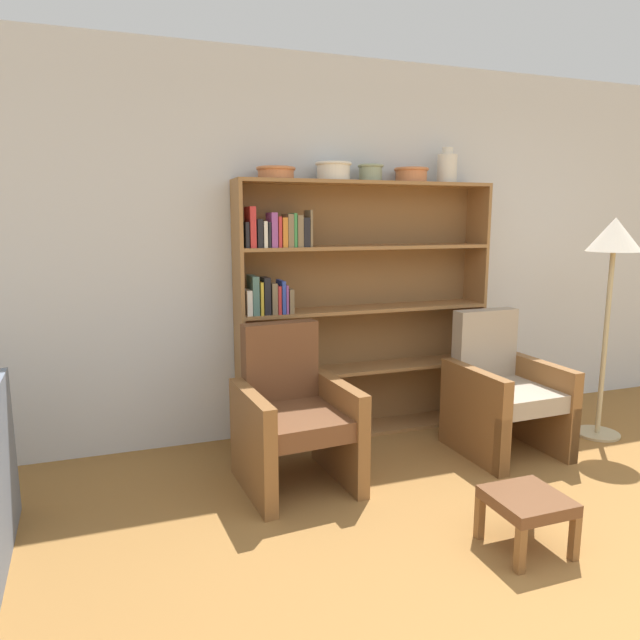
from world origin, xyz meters
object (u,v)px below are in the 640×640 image
armchair_leather (293,417)px  bowl_slate (276,172)px  bowl_olive (370,172)px  bowl_sage (411,174)px  bowl_stoneware (333,170)px  floor_lamp (613,250)px  vase_tall (447,168)px  footstool (527,505)px  armchair_cushioned (502,392)px  bookshelf (340,315)px

armchair_leather → bowl_slate: bearing=-102.3°
bowl_olive → bowl_sage: size_ratio=0.73×
bowl_stoneware → floor_lamp: size_ratio=0.16×
bowl_olive → vase_tall: size_ratio=0.71×
bowl_slate → footstool: (0.77, -1.74, -1.69)m
armchair_cushioned → floor_lamp: (0.86, -0.02, 0.97)m
bowl_sage → floor_lamp: (1.27, -0.68, -0.55)m
vase_tall → floor_lamp: (0.97, -0.68, -0.60)m
bowl_sage → footstool: 2.45m
bowl_olive → floor_lamp: bearing=-23.2°
armchair_leather → footstool: (0.86, -1.08, -0.19)m
bowl_olive → armchair_leather: bearing=-140.2°
bookshelf → bowl_olive: (0.22, -0.02, 1.03)m
bowl_stoneware → floor_lamp: (1.88, -0.68, -0.56)m
bookshelf → floor_lamp: size_ratio=1.19×
footstool → bowl_slate: bearing=113.8°
bowl_stoneware → armchair_cushioned: 1.95m
bookshelf → footstool: (0.29, -1.76, -0.68)m
bookshelf → armchair_leather: (-0.57, -0.68, -0.49)m
armchair_cushioned → bowl_olive: bearing=-43.7°
bowl_stoneware → bowl_sage: 0.61m
bowl_olive → armchair_leather: size_ratio=0.19×
bowl_sage → footstool: size_ratio=0.72×
bowl_stoneware → bowl_sage: (0.61, 0.00, -0.01)m
bookshelf → armchair_cushioned: (0.95, -0.68, -0.49)m
bowl_olive → bowl_sage: bowl_olive is taller
bowl_sage → vase_tall: size_ratio=0.97×
vase_tall → footstool: bearing=-107.8°
bowl_olive → bowl_slate: bearing=180.0°
bowl_slate → vase_tall: bearing=0.0°
floor_lamp → footstool: bearing=-145.2°
bookshelf → bowl_sage: bearing=-2.0°
armchair_leather → floor_lamp: bearing=175.1°
bowl_sage → armchair_leather: bearing=-149.5°
bowl_olive → armchair_leather: bowl_olive is taller
armchair_cushioned → floor_lamp: size_ratio=0.60×
armchair_leather → floor_lamp: floor_lamp is taller
bowl_slate → bowl_stoneware: (0.42, 0.00, 0.02)m
bowl_olive → vase_tall: vase_tall is taller
vase_tall → floor_lamp: size_ratio=0.16×
vase_tall → footstool: vase_tall is taller
bowl_olive → bowl_sage: bearing=0.0°
vase_tall → armchair_cushioned: (0.10, -0.66, -1.57)m
bowl_olive → bookshelf: bearing=175.1°
bookshelf → bowl_slate: (-0.48, -0.02, 1.01)m
vase_tall → bowl_stoneware: bearing=-180.0°
bowl_stoneware → bowl_olive: size_ratio=1.37×
footstool → bowl_sage: bearing=81.6°
bookshelf → armchair_cushioned: size_ratio=1.99×
armchair_cushioned → footstool: (-0.66, -1.08, -0.19)m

